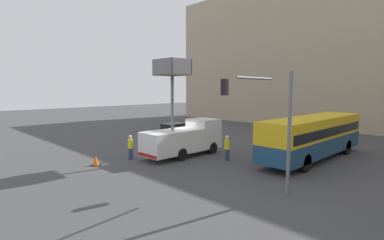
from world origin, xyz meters
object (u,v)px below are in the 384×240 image
at_px(utility_truck, 184,136).
at_px(traffic_cone_near_truck, 96,161).
at_px(road_worker_near_truck, 130,147).
at_px(city_bus, 313,134).
at_px(parked_car_curbside, 174,130).
at_px(traffic_light_pole, 264,110).
at_px(road_worker_directing, 227,148).

height_order(utility_truck, traffic_cone_near_truck, utility_truck).
relative_size(utility_truck, road_worker_near_truck, 4.03).
relative_size(city_bus, parked_car_curbside, 2.69).
distance_m(utility_truck, road_worker_near_truck, 4.09).
relative_size(road_worker_near_truck, traffic_cone_near_truck, 2.68).
relative_size(traffic_cone_near_truck, parked_car_curbside, 0.16).
relative_size(city_bus, road_worker_near_truck, 6.41).
bearing_deg(traffic_cone_near_truck, traffic_light_pole, 21.75).
distance_m(traffic_light_pole, traffic_cone_near_truck, 11.67).
bearing_deg(traffic_light_pole, traffic_cone_near_truck, -158.25).
height_order(city_bus, road_worker_directing, city_bus).
height_order(road_worker_directing, parked_car_curbside, road_worker_directing).
bearing_deg(utility_truck, traffic_cone_near_truck, -108.11).
bearing_deg(traffic_light_pole, city_bus, 96.58).
height_order(city_bus, traffic_cone_near_truck, city_bus).
distance_m(road_worker_directing, parked_car_curbside, 11.78).
xyz_separation_m(utility_truck, road_worker_directing, (3.25, 1.15, -0.62)).
bearing_deg(road_worker_directing, road_worker_near_truck, 151.59).
bearing_deg(traffic_cone_near_truck, road_worker_directing, 54.33).
bearing_deg(parked_car_curbside, road_worker_near_truck, -57.83).
height_order(city_bus, traffic_light_pole, traffic_light_pole).
relative_size(traffic_light_pole, traffic_cone_near_truck, 8.96).
relative_size(traffic_light_pole, road_worker_directing, 3.28).
bearing_deg(city_bus, traffic_light_pole, -159.77).
xyz_separation_m(traffic_light_pole, road_worker_near_truck, (-10.12, -1.47, -3.18)).
xyz_separation_m(utility_truck, traffic_light_pole, (8.23, -2.10, 2.54)).
distance_m(utility_truck, parked_car_curbside, 9.52).
bearing_deg(road_worker_directing, traffic_cone_near_truck, 163.33).
distance_m(road_worker_near_truck, parked_car_curbside, 10.84).
relative_size(city_bus, traffic_cone_near_truck, 17.20).
relative_size(utility_truck, parked_car_curbside, 1.69).
bearing_deg(traffic_light_pole, road_worker_directing, 146.86).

